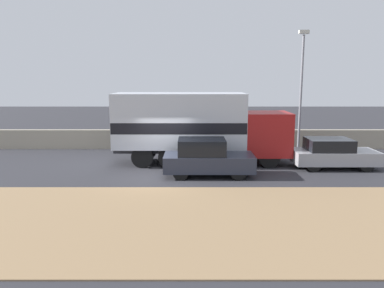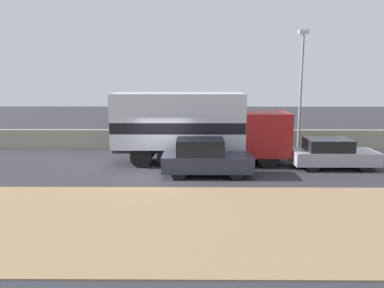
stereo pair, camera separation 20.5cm
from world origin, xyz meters
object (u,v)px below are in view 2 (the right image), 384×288
object	(u,v)px
car_sedan_second	(332,154)
street_lamp	(301,83)
car_hatchback	(205,158)
box_truck	(193,125)

from	to	relation	value
car_sedan_second	street_lamp	bearing A→B (deg)	97.66
car_hatchback	street_lamp	bearing A→B (deg)	44.03
box_truck	car_sedan_second	bearing A→B (deg)	-8.59
box_truck	car_hatchback	distance (m)	2.74
box_truck	car_sedan_second	distance (m)	6.85
street_lamp	car_hatchback	bearing A→B (deg)	-135.97
street_lamp	car_hatchback	xyz separation A→B (m)	(-5.59, -5.41, -3.20)
box_truck	car_hatchback	xyz separation A→B (m)	(0.53, -2.42, -1.17)
street_lamp	car_sedan_second	bearing A→B (deg)	-82.34
street_lamp	box_truck	size ratio (longest dim) A/B	0.79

